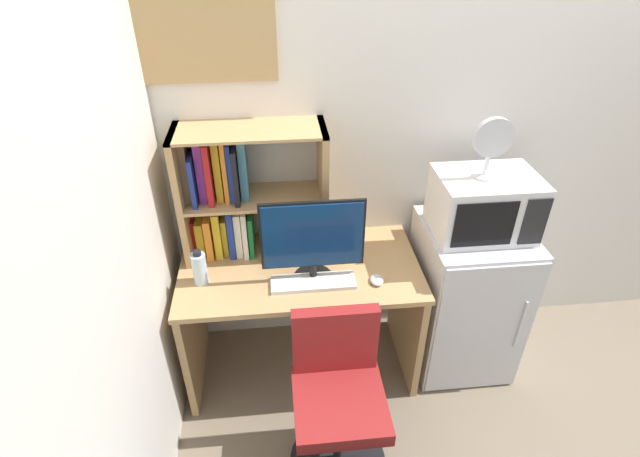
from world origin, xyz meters
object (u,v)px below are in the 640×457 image
water_bottle (200,268)px  desk_chair (338,406)px  computer_mouse (377,280)px  desk_fan (492,143)px  keyboard (313,282)px  microwave (484,205)px  wall_corkboard (195,20)px  hutch_bookshelf (233,193)px  mini_fridge (464,297)px  monitor (313,239)px

water_bottle → desk_chair: water_bottle is taller
computer_mouse → desk_fan: desk_fan is taller
keyboard → microwave: bearing=9.7°
microwave → desk_fan: 0.33m
desk_fan → wall_corkboard: wall_corkboard is taller
hutch_bookshelf → microwave: 1.25m
desk_fan → microwave: bearing=11.4°
water_bottle → mini_fridge: bearing=2.9°
hutch_bookshelf → microwave: (1.23, -0.19, -0.03)m
hutch_bookshelf → keyboard: 0.60m
microwave → computer_mouse: bearing=-163.2°
hutch_bookshelf → keyboard: (0.37, -0.34, -0.33)m
keyboard → wall_corkboard: bearing=135.1°
water_bottle → microwave: microwave is taller
water_bottle → desk_chair: 0.91m
monitor → desk_chair: 0.77m
water_bottle → wall_corkboard: (0.08, 0.38, 1.04)m
desk_fan → wall_corkboard: (-1.29, 0.31, 0.49)m
computer_mouse → mini_fridge: (0.55, 0.16, -0.30)m
water_bottle → desk_chair: bearing=-40.2°
water_bottle → desk_fan: (1.38, 0.07, 0.56)m
desk_fan → keyboard: bearing=-170.4°
monitor → wall_corkboard: size_ratio=0.71×
water_bottle → wall_corkboard: wall_corkboard is taller
wall_corkboard → desk_fan: bearing=-13.7°
keyboard → computer_mouse: 0.31m
desk_fan → desk_chair: desk_fan is taller
mini_fridge → wall_corkboard: bearing=166.7°
hutch_bookshelf → desk_chair: 1.13m
computer_mouse → desk_fan: bearing=17.1°
mini_fridge → desk_fan: bearing=-174.3°
keyboard → water_bottle: size_ratio=2.19×
keyboard → desk_fan: bearing=9.6°
wall_corkboard → desk_chair: bearing=-59.7°
monitor → microwave: size_ratio=1.01×
computer_mouse → microwave: size_ratio=0.18×
keyboard → desk_fan: size_ratio=1.38×
hutch_bookshelf → desk_chair: (0.44, -0.79, -0.69)m
keyboard → mini_fridge: (0.86, 0.14, -0.30)m
hutch_bookshelf → computer_mouse: bearing=-27.9°
water_bottle → microwave: size_ratio=0.38×
keyboard → monitor: bearing=84.3°
desk_chair → wall_corkboard: size_ratio=1.23×
monitor → mini_fridge: bearing=6.5°
water_bottle → wall_corkboard: size_ratio=0.27×
mini_fridge → microwave: bearing=89.7°
hutch_bookshelf → monitor: hutch_bookshelf is taller
water_bottle → microwave: bearing=3.1°
mini_fridge → desk_fan: 0.93m
computer_mouse → wall_corkboard: wall_corkboard is taller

